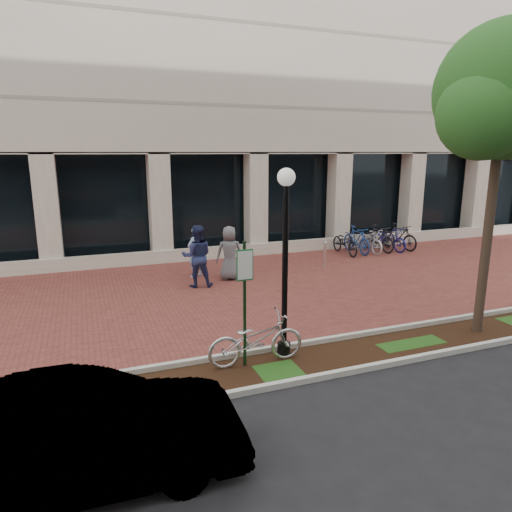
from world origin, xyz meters
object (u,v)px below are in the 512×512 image
object	(u,v)px
sedan_near_curb	(82,436)
pedestrian_right	(230,253)
parking_sign	(245,289)
street_tree	(504,100)
locked_bicycle	(256,339)
bollard	(325,254)
pedestrian_left	(195,252)
lamppost	(285,254)
bike_rack_cluster	(372,239)
pedestrian_mid	(197,256)

from	to	relation	value
sedan_near_curb	pedestrian_right	bearing A→B (deg)	-26.40
parking_sign	street_tree	distance (m)	6.99
parking_sign	locked_bicycle	xyz separation A→B (m)	(0.25, 0.03, -1.10)
parking_sign	bollard	world-z (taller)	parking_sign
pedestrian_left	locked_bicycle	bearing A→B (deg)	57.53
street_tree	pedestrian_left	bearing A→B (deg)	125.84
pedestrian_right	bollard	distance (m)	3.86
lamppost	pedestrian_left	size ratio (longest dim) A/B	2.24
bollard	street_tree	bearing A→B (deg)	-86.44
lamppost	pedestrian_right	bearing A→B (deg)	83.00
pedestrian_left	bike_rack_cluster	xyz separation A→B (m)	(8.11, 1.26, -0.33)
pedestrian_left	sedan_near_curb	world-z (taller)	pedestrian_left
locked_bicycle	pedestrian_right	size ratio (longest dim) A/B	1.10
pedestrian_left	pedestrian_mid	bearing A→B (deg)	50.28
street_tree	bollard	distance (m)	8.34
bike_rack_cluster	sedan_near_curb	size ratio (longest dim) A/B	0.86
parking_sign	sedan_near_curb	size ratio (longest dim) A/B	0.61
parking_sign	sedan_near_curb	xyz separation A→B (m)	(-3.07, -2.42, -0.93)
lamppost	bike_rack_cluster	size ratio (longest dim) A/B	1.09
locked_bicycle	pedestrian_right	distance (m)	6.41
bollard	sedan_near_curb	size ratio (longest dim) A/B	0.24
lamppost	bollard	distance (m)	8.07
locked_bicycle	pedestrian_left	size ratio (longest dim) A/B	1.14
pedestrian_right	bike_rack_cluster	distance (m)	7.41
pedestrian_left	pedestrian_mid	size ratio (longest dim) A/B	0.88
street_tree	bike_rack_cluster	world-z (taller)	street_tree
parking_sign	bike_rack_cluster	xyz separation A→B (m)	(8.80, 8.28, -1.08)
bike_rack_cluster	bollard	bearing A→B (deg)	-156.58
locked_bicycle	pedestrian_mid	size ratio (longest dim) A/B	1.01
sedan_near_curb	bollard	bearing A→B (deg)	-41.38
pedestrian_left	pedestrian_mid	distance (m)	1.22
locked_bicycle	bollard	xyz separation A→B (m)	(5.25, 6.54, -0.02)
pedestrian_mid	locked_bicycle	bearing A→B (deg)	100.21
lamppost	parking_sign	bearing A→B (deg)	-171.06
pedestrian_left	bollard	xyz separation A→B (m)	(4.82, -0.46, -0.37)
lamppost	pedestrian_right	xyz separation A→B (m)	(0.75, 6.12, -1.31)
pedestrian_right	sedan_near_curb	world-z (taller)	pedestrian_right
lamppost	pedestrian_mid	world-z (taller)	lamppost
lamppost	sedan_near_curb	bearing A→B (deg)	-147.29
pedestrian_mid	bollard	bearing A→B (deg)	-159.43
locked_bicycle	sedan_near_curb	size ratio (longest dim) A/B	0.48
parking_sign	sedan_near_curb	world-z (taller)	parking_sign
bike_rack_cluster	pedestrian_mid	bearing A→B (deg)	-167.71
locked_bicycle	pedestrian_mid	bearing A→B (deg)	-0.75
parking_sign	bollard	size ratio (longest dim) A/B	2.58
pedestrian_left	pedestrian_right	world-z (taller)	pedestrian_right
street_tree	pedestrian_left	distance (m)	9.99
street_tree	bike_rack_cluster	xyz separation A→B (m)	(2.87, 8.51, -4.78)
parking_sign	bike_rack_cluster	distance (m)	12.13
street_tree	sedan_near_curb	world-z (taller)	street_tree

